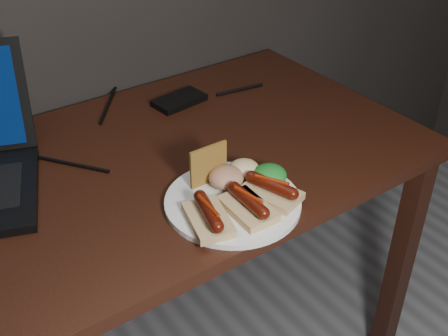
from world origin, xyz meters
TOP-DOWN VIEW (x-y plane):
  - desk at (0.00, 1.38)m, footprint 1.40×0.70m
  - hard_drive at (0.28, 1.58)m, footprint 0.14×0.09m
  - desk_cables at (-0.01, 1.56)m, footprint 0.94×0.38m
  - plate at (0.14, 1.15)m, footprint 0.30×0.30m
  - bread_sausage_left at (0.06, 1.12)m, footprint 0.10×0.13m
  - bread_sausage_center at (0.14, 1.10)m, footprint 0.07×0.12m
  - bread_sausage_right at (0.20, 1.11)m, footprint 0.10×0.13m
  - crispbread at (0.13, 1.23)m, footprint 0.09×0.01m
  - salad_greens at (0.23, 1.15)m, footprint 0.07×0.07m
  - salsa_mound at (0.15, 1.20)m, footprint 0.07×0.07m
  - coleslaw_mound at (0.20, 1.20)m, footprint 0.06×0.06m

SIDE VIEW (x-z plane):
  - desk at x=0.00m, z-range 0.29..1.04m
  - desk_cables at x=-0.01m, z-range 0.75..0.76m
  - plate at x=0.14m, z-range 0.75..0.76m
  - hard_drive at x=0.28m, z-range 0.75..0.77m
  - bread_sausage_left at x=0.06m, z-range 0.76..0.80m
  - bread_sausage_center at x=0.14m, z-range 0.76..0.80m
  - bread_sausage_right at x=0.20m, z-range 0.76..0.80m
  - coleslaw_mound at x=0.20m, z-range 0.76..0.80m
  - salad_greens at x=0.23m, z-range 0.76..0.80m
  - salsa_mound at x=0.15m, z-range 0.76..0.80m
  - crispbread at x=0.13m, z-range 0.76..0.85m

